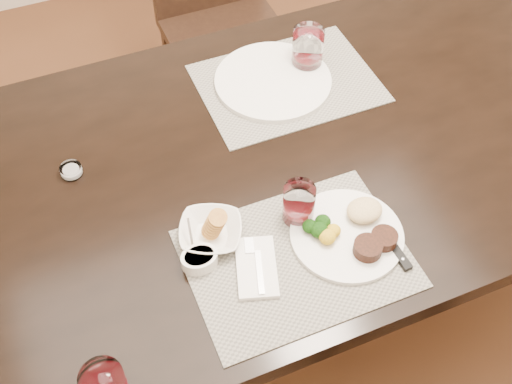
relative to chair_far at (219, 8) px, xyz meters
name	(u,v)px	position (x,y,z in m)	size (l,w,h in m)	color
ground_plane	(321,286)	(0.00, -0.93, -0.50)	(4.50, 4.50, 0.00)	#472917
dining_table	(342,154)	(0.00, -0.93, 0.16)	(2.00, 1.00, 0.75)	black
chair_far	(219,8)	(0.00, 0.00, 0.00)	(0.42, 0.42, 0.90)	black
placemat_near	(297,258)	(-0.27, -1.23, 0.25)	(0.46, 0.34, 0.00)	gray
placemat_far	(287,83)	(-0.06, -0.72, 0.25)	(0.46, 0.34, 0.00)	gray
dinner_plate	(352,232)	(-0.13, -1.22, 0.26)	(0.25, 0.25, 0.04)	silver
napkin_fork	(256,267)	(-0.36, -1.22, 0.26)	(0.12, 0.17, 0.01)	white
steak_knife	(390,243)	(-0.07, -1.27, 0.26)	(0.02, 0.22, 0.01)	silver
cracker_bowl	(211,232)	(-0.42, -1.10, 0.27)	(0.18, 0.18, 0.06)	silver
sauce_ramekin	(199,259)	(-0.46, -1.16, 0.27)	(0.08, 0.12, 0.06)	silver
wine_glass_near	(299,205)	(-0.22, -1.13, 0.29)	(0.07, 0.07, 0.10)	white
far_plate	(273,81)	(-0.10, -0.70, 0.26)	(0.31, 0.31, 0.01)	silver
wine_glass_far	(308,50)	(0.02, -0.67, 0.30)	(0.08, 0.08, 0.11)	white
salt_cellar	(71,171)	(-0.66, -0.81, 0.26)	(0.05, 0.05, 0.02)	white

